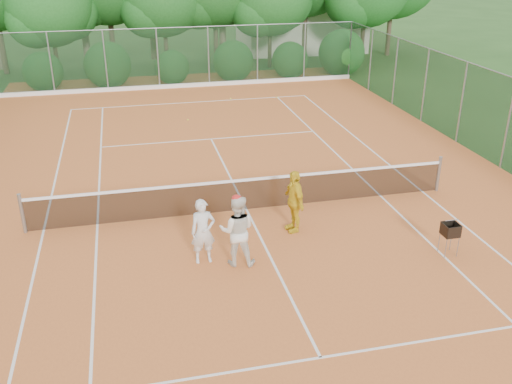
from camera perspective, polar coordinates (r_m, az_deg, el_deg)
ground at (r=16.19m, az=-0.95°, el=-1.86°), size 120.00×120.00×0.00m
clay_court at (r=16.19m, az=-0.95°, el=-1.83°), size 18.00×36.00×0.02m
club_building at (r=40.48m, az=4.47°, el=16.09°), size 8.00×5.00×3.00m
tennis_net at (r=15.96m, az=-0.96°, el=-0.15°), size 11.97×0.10×1.10m
player_white at (r=13.38m, az=-5.32°, el=-3.95°), size 0.59×0.40×1.59m
player_center_grp at (r=13.21m, az=-1.90°, el=-3.86°), size 0.99×0.85×1.77m
player_yellow at (r=14.76m, az=3.83°, el=-0.91°), size 0.54×1.03×1.68m
ball_hopper at (r=14.46m, az=18.88°, el=-3.64°), size 0.36×0.36×0.82m
stray_ball_a at (r=24.43m, az=-6.83°, el=7.19°), size 0.07×0.07×0.07m
stray_ball_b at (r=27.61m, az=-2.55°, el=9.32°), size 0.07×0.07×0.07m
stray_ball_c at (r=27.82m, az=2.09°, el=9.44°), size 0.07×0.07×0.07m
court_markings at (r=16.18m, az=-0.95°, el=-1.79°), size 11.03×23.83×0.01m
fence_back at (r=29.91m, az=-7.26°, el=13.19°), size 18.07×0.07×3.00m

